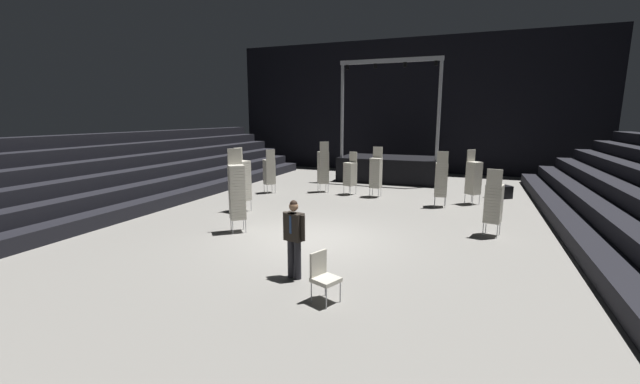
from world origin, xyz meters
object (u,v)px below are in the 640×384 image
at_px(man_with_tie, 294,235).
at_px(chair_stack_rear_centre, 494,203).
at_px(stage_riser, 391,167).
at_px(chair_stack_mid_centre, 441,179).
at_px(chair_stack_front_right, 376,172).
at_px(chair_stack_mid_left, 474,177).
at_px(chair_stack_front_left, 237,191).
at_px(chair_stack_aisle_left, 323,167).
at_px(chair_stack_rear_right, 243,180).
at_px(chair_stack_rear_left, 269,171).
at_px(chair_stack_mid_right, 350,173).
at_px(equipment_road_case, 499,192).
at_px(loose_chair_near_man, 323,274).

distance_m(man_with_tie, chair_stack_rear_centre, 6.29).
distance_m(stage_riser, chair_stack_mid_centre, 6.34).
xyz_separation_m(chair_stack_front_right, chair_stack_mid_centre, (2.74, -0.96, 0.00)).
bearing_deg(chair_stack_mid_left, man_with_tie, 19.92).
bearing_deg(chair_stack_mid_left, stage_riser, -97.59).
xyz_separation_m(chair_stack_front_left, chair_stack_rear_centre, (7.06, 2.29, -0.25)).
bearing_deg(chair_stack_rear_centre, chair_stack_aisle_left, 159.39).
distance_m(chair_stack_mid_left, chair_stack_aisle_left, 6.38).
bearing_deg(chair_stack_rear_right, chair_stack_rear_left, -153.75).
xyz_separation_m(chair_stack_mid_right, chair_stack_mid_centre, (3.91, -1.08, 0.13)).
distance_m(chair_stack_front_right, chair_stack_mid_right, 1.19).
bearing_deg(chair_stack_rear_centre, chair_stack_rear_left, 171.81).
relative_size(chair_stack_rear_centre, equipment_road_case, 2.18).
distance_m(chair_stack_rear_centre, chair_stack_aisle_left, 8.31).
relative_size(stage_riser, chair_stack_front_left, 2.48).
bearing_deg(stage_riser, chair_stack_aisle_left, -117.27).
height_order(man_with_tie, chair_stack_mid_left, chair_stack_mid_left).
xyz_separation_m(man_with_tie, chair_stack_rear_centre, (4.05, 4.82, 0.02)).
height_order(chair_stack_mid_right, chair_stack_mid_centre, chair_stack_mid_centre).
distance_m(chair_stack_front_left, chair_stack_mid_centre, 7.79).
distance_m(stage_riser, chair_stack_front_right, 4.65).
bearing_deg(equipment_road_case, chair_stack_front_left, -132.48).
height_order(man_with_tie, chair_stack_front_left, chair_stack_front_left).
relative_size(chair_stack_mid_left, chair_stack_rear_right, 0.93).
xyz_separation_m(stage_riser, chair_stack_front_right, (0.24, -4.63, 0.34)).
distance_m(man_with_tie, equipment_road_case, 11.74).
relative_size(stage_riser, chair_stack_rear_centre, 3.13).
distance_m(chair_stack_mid_centre, equipment_road_case, 3.51).
bearing_deg(chair_stack_rear_left, chair_stack_mid_right, -34.66).
bearing_deg(chair_stack_mid_left, chair_stack_aisle_left, -51.63).
xyz_separation_m(stage_riser, chair_stack_rear_right, (-3.64, -8.92, 0.42)).
distance_m(chair_stack_mid_centre, loose_chair_near_man, 9.10).
distance_m(chair_stack_mid_right, chair_stack_rear_centre, 7.16).
bearing_deg(chair_stack_front_left, chair_stack_mid_right, -143.80).
distance_m(chair_stack_aisle_left, loose_chair_near_man, 10.90).
xyz_separation_m(man_with_tie, chair_stack_rear_left, (-5.06, 8.32, 0.02)).
distance_m(chair_stack_front_left, chair_stack_mid_right, 6.90).
height_order(chair_stack_front_right, chair_stack_mid_left, same).
height_order(man_with_tie, equipment_road_case, man_with_tie).
xyz_separation_m(chair_stack_mid_left, chair_stack_mid_right, (-5.05, 0.15, -0.13)).
distance_m(chair_stack_mid_right, chair_stack_rear_left, 3.62).
xyz_separation_m(chair_stack_front_left, chair_stack_rear_left, (-2.05, 5.79, -0.25)).
bearing_deg(chair_stack_mid_right, chair_stack_mid_centre, -172.00).
xyz_separation_m(stage_riser, chair_stack_rear_centre, (4.68, -8.95, 0.26)).
relative_size(chair_stack_front_left, chair_stack_rear_right, 1.07).
height_order(stage_riser, chair_stack_rear_left, stage_riser).
xyz_separation_m(chair_stack_rear_left, chair_stack_rear_right, (0.78, -3.46, 0.17)).
xyz_separation_m(chair_stack_mid_left, chair_stack_mid_centre, (-1.14, -0.93, 0.00)).
bearing_deg(stage_riser, chair_stack_mid_right, -101.68).
height_order(chair_stack_front_left, chair_stack_rear_centre, chair_stack_front_left).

